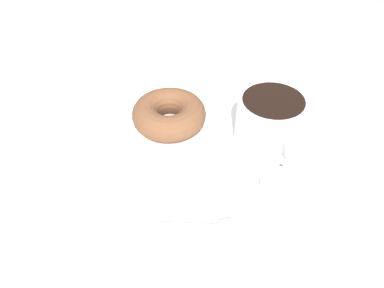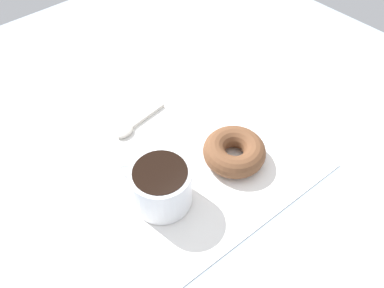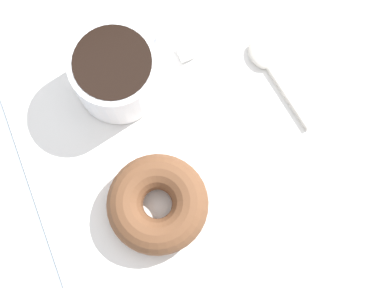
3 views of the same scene
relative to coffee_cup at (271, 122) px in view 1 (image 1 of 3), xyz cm
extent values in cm
cube|color=#99A8B7|center=(6.55, -10.25, -5.09)|extent=(120.00, 120.00, 2.00)
cube|color=white|center=(4.19, -10.07, -3.94)|extent=(38.02, 38.02, 0.30)
cylinder|color=white|center=(-0.15, -0.06, -0.20)|extent=(9.36, 9.36, 7.19)
cylinder|color=black|center=(-0.15, -0.06, 3.20)|extent=(8.16, 8.16, 0.60)
torus|color=white|center=(4.59, 1.78, -0.20)|extent=(4.92, 2.62, 4.93)
torus|color=brown|center=(-1.76, -14.40, -1.87)|extent=(10.73, 10.73, 3.84)
ellipsoid|color=#B7B2A8|center=(15.56, -3.62, -3.34)|extent=(2.77, 3.84, 0.90)
cylinder|color=#B7B2A8|center=(16.14, -9.05, -3.51)|extent=(1.53, 9.10, 0.56)
cube|color=white|center=(8.09, 0.16, -2.90)|extent=(1.79, 1.79, 1.79)
camera|label=1|loc=(45.88, -3.24, 36.00)|focal=40.00mm
camera|label=2|loc=(-27.48, 17.81, 46.93)|focal=35.00mm
camera|label=3|loc=(-1.91, -23.43, 64.84)|focal=60.00mm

